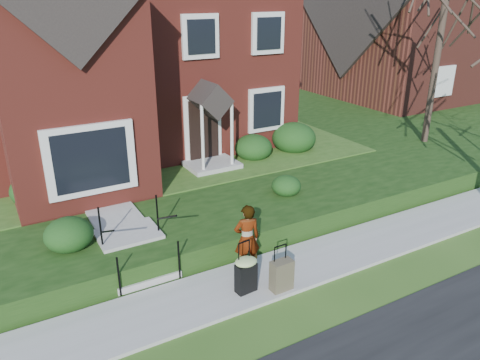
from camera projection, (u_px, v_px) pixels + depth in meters
ground at (273, 276)px, 10.33m from camera, size 120.00×120.00×0.00m
sidewalk at (273, 275)px, 10.32m from camera, size 60.00×1.60×0.08m
terrace at (213, 126)px, 20.84m from camera, size 44.00×20.00×0.60m
walkway at (99, 194)px, 12.98m from camera, size 1.20×6.00×0.06m
main_house at (117, 10)px, 16.01m from camera, size 10.40×10.20×9.40m
neighbour_house at (414, 4)px, 24.59m from camera, size 9.40×8.00×9.20m
front_steps at (135, 249)px, 10.49m from camera, size 1.40×2.02×1.50m
foundation_shrubs at (204, 159)px, 14.36m from camera, size 10.05×4.47×1.09m
woman at (247, 239)px, 10.13m from camera, size 0.65×0.49×1.59m
suitcase_black at (246, 273)px, 9.53m from camera, size 0.50×0.42×1.14m
suitcase_olive at (282, 275)px, 9.63m from camera, size 0.47×0.27×1.01m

